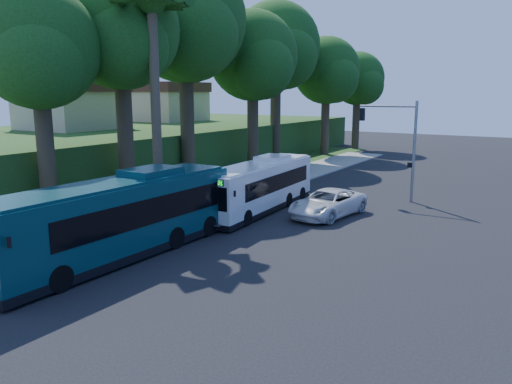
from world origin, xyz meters
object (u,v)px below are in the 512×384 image
Objects in this scene: bus_shelter at (155,189)px; pickup at (328,203)px; teal_bus at (121,217)px; white_bus at (260,185)px.

bus_shelter is 10.60m from pickup.
bus_shelter is 0.24× the size of teal_bus.
teal_bus is at bearing -96.76° from white_bus.
pickup is at bearing 8.39° from white_bus.
teal_bus is 2.24× the size of pickup.
white_bus is 0.87× the size of teal_bus.
white_bus is at bearing 49.84° from bus_shelter.
white_bus reaches higher than pickup.
teal_bus is at bearing -104.25° from pickup.
white_bus reaches higher than bus_shelter.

